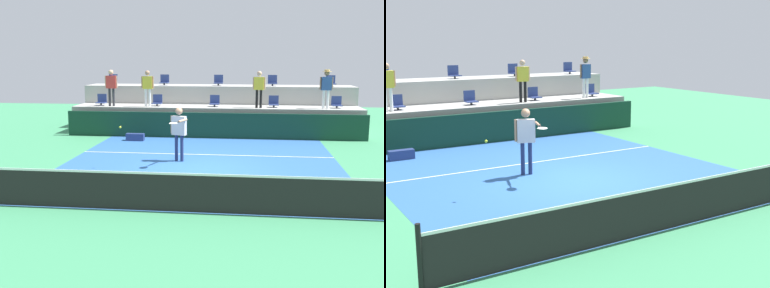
# 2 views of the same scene
# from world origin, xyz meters

# --- Properties ---
(ground_plane) EXTENTS (40.00, 40.00, 0.00)m
(ground_plane) POSITION_xyz_m (0.00, 0.00, 0.00)
(ground_plane) COLOR #388456
(court_inner_paint) EXTENTS (9.00, 10.00, 0.01)m
(court_inner_paint) POSITION_xyz_m (0.00, 1.00, 0.00)
(court_inner_paint) COLOR #285693
(court_inner_paint) RESTS_ON ground_plane
(court_service_line) EXTENTS (9.00, 0.06, 0.00)m
(court_service_line) POSITION_xyz_m (0.00, 2.40, 0.01)
(court_service_line) COLOR white
(court_service_line) RESTS_ON ground_plane
(tennis_net) EXTENTS (10.48, 0.08, 1.07)m
(tennis_net) POSITION_xyz_m (0.00, -4.00, 0.50)
(tennis_net) COLOR black
(tennis_net) RESTS_ON ground_plane
(sponsor_backboard) EXTENTS (13.00, 0.16, 1.10)m
(sponsor_backboard) POSITION_xyz_m (0.00, 6.00, 0.55)
(sponsor_backboard) COLOR #0F3323
(sponsor_backboard) RESTS_ON ground_plane
(seating_tier_lower) EXTENTS (13.00, 1.80, 1.25)m
(seating_tier_lower) POSITION_xyz_m (0.00, 7.30, 0.62)
(seating_tier_lower) COLOR #9E9E99
(seating_tier_lower) RESTS_ON ground_plane
(seating_tier_upper) EXTENTS (13.00, 1.80, 2.10)m
(seating_tier_upper) POSITION_xyz_m (0.00, 9.10, 1.05)
(seating_tier_upper) COLOR #9E9E99
(seating_tier_upper) RESTS_ON ground_plane
(stadium_chair_lower_left) EXTENTS (0.44, 0.40, 0.52)m
(stadium_chair_lower_left) POSITION_xyz_m (-2.69, 7.23, 1.46)
(stadium_chair_lower_left) COLOR #2D2D33
(stadium_chair_lower_left) RESTS_ON seating_tier_lower
(stadium_chair_lower_center) EXTENTS (0.44, 0.40, 0.52)m
(stadium_chair_lower_center) POSITION_xyz_m (-0.04, 7.23, 1.46)
(stadium_chair_lower_center) COLOR #2D2D33
(stadium_chair_lower_center) RESTS_ON seating_tier_lower
(stadium_chair_lower_right) EXTENTS (0.44, 0.40, 0.52)m
(stadium_chair_lower_right) POSITION_xyz_m (2.62, 7.23, 1.46)
(stadium_chair_lower_right) COLOR #2D2D33
(stadium_chair_lower_right) RESTS_ON seating_tier_lower
(stadium_chair_lower_far_right) EXTENTS (0.44, 0.40, 0.52)m
(stadium_chair_lower_far_right) POSITION_xyz_m (5.37, 7.23, 1.46)
(stadium_chair_lower_far_right) COLOR #2D2D33
(stadium_chair_lower_far_right) RESTS_ON seating_tier_lower
(stadium_chair_upper_center) EXTENTS (0.44, 0.40, 0.52)m
(stadium_chair_upper_center) POSITION_xyz_m (0.01, 9.03, 2.31)
(stadium_chair_upper_center) COLOR #2D2D33
(stadium_chair_upper_center) RESTS_ON seating_tier_upper
(stadium_chair_upper_right) EXTENTS (0.44, 0.40, 0.52)m
(stadium_chair_upper_right) POSITION_xyz_m (2.63, 9.03, 2.31)
(stadium_chair_upper_right) COLOR #2D2D33
(stadium_chair_upper_right) RESTS_ON seating_tier_upper
(stadium_chair_upper_far_right) EXTENTS (0.44, 0.40, 0.52)m
(stadium_chair_upper_far_right) POSITION_xyz_m (5.36, 9.03, 2.31)
(stadium_chair_upper_far_right) COLOR #2D2D33
(stadium_chair_upper_far_right) RESTS_ON seating_tier_upper
(tennis_player) EXTENTS (0.60, 1.34, 1.82)m
(tennis_player) POSITION_xyz_m (-0.79, 1.23, 1.13)
(tennis_player) COLOR navy
(tennis_player) RESTS_ON ground_plane
(spectator_leaning_on_rail) EXTENTS (0.57, 0.22, 1.63)m
(spectator_leaning_on_rail) POSITION_xyz_m (-3.06, 6.85, 2.22)
(spectator_leaning_on_rail) COLOR white
(spectator_leaning_on_rail) RESTS_ON seating_tier_lower
(spectator_in_white) EXTENTS (0.57, 0.27, 1.62)m
(spectator_in_white) POSITION_xyz_m (1.95, 6.85, 2.22)
(spectator_in_white) COLOR black
(spectator_in_white) RESTS_ON seating_tier_lower
(spectator_with_hat) EXTENTS (0.58, 0.44, 1.69)m
(spectator_with_hat) POSITION_xyz_m (4.82, 6.85, 2.28)
(spectator_with_hat) COLOR white
(spectator_with_hat) RESTS_ON seating_tier_lower
(tennis_ball) EXTENTS (0.07, 0.07, 0.07)m
(tennis_ball) POSITION_xyz_m (-2.45, 0.03, 1.31)
(tennis_ball) COLOR #CCE033
(equipment_bag) EXTENTS (0.76, 0.28, 0.30)m
(equipment_bag) POSITION_xyz_m (-3.21, 4.96, 0.15)
(equipment_bag) COLOR navy
(equipment_bag) RESTS_ON ground_plane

